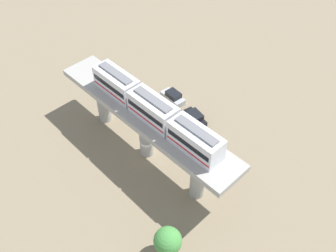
{
  "coord_description": "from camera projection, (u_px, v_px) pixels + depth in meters",
  "views": [
    {
      "loc": [
        21.45,
        26.24,
        39.89
      ],
      "look_at": [
        -2.5,
        1.59,
        4.68
      ],
      "focal_mm": 39.94,
      "sensor_mm": 36.0,
      "label": 1
    }
  ],
  "objects": [
    {
      "name": "ground_plane",
      "position": [
        147.0,
        152.0,
        52.13
      ],
      "size": [
        120.0,
        120.0,
        0.0
      ],
      "primitive_type": "plane",
      "color": "#84755B"
    },
    {
      "name": "viaduct",
      "position": [
        145.0,
        123.0,
        47.92
      ],
      "size": [
        5.2,
        28.85,
        7.79
      ],
      "color": "#A8A59E",
      "rests_on": "ground"
    },
    {
      "name": "train",
      "position": [
        153.0,
        109.0,
        44.66
      ],
      "size": [
        2.64,
        20.5,
        3.24
      ],
      "color": "silver",
      "rests_on": "viaduct"
    },
    {
      "name": "parked_car_black",
      "position": [
        194.0,
        118.0,
        55.88
      ],
      "size": [
        2.58,
        4.47,
        1.76
      ],
      "rotation": [
        0.0,
        0.0,
        -0.19
      ],
      "color": "black",
      "rests_on": "ground"
    },
    {
      "name": "parked_car_silver",
      "position": [
        173.0,
        97.0,
        59.18
      ],
      "size": [
        2.12,
        4.33,
        1.76
      ],
      "rotation": [
        0.0,
        0.0,
        -0.08
      ],
      "color": "#B2B5BA",
      "rests_on": "ground"
    },
    {
      "name": "tree_near_viaduct",
      "position": [
        168.0,
        241.0,
        39.53
      ],
      "size": [
        3.08,
        3.08,
        4.65
      ],
      "color": "brown",
      "rests_on": "ground"
    }
  ]
}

